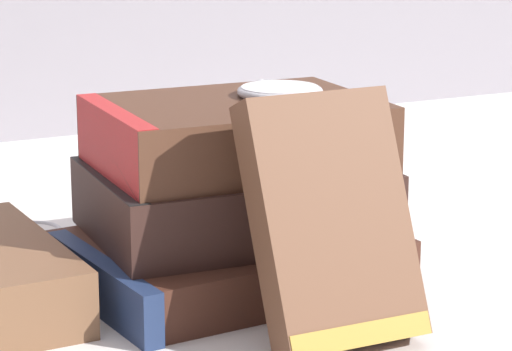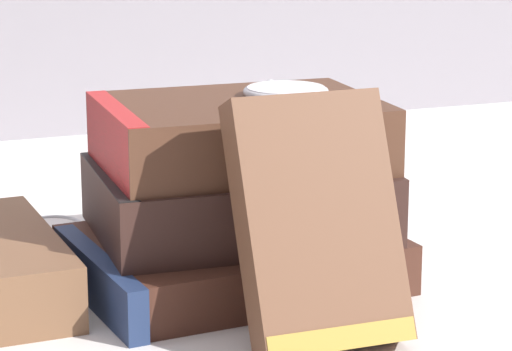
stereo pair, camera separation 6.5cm
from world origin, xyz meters
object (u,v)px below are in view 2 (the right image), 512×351
(book_flat_middle, at_px, (229,200))
(book_leaning_front, at_px, (319,232))
(pocket_watch, at_px, (286,92))
(book_flat_top, at_px, (231,134))
(book_flat_bottom, at_px, (226,262))
(reading_glasses, at_px, (88,223))

(book_flat_middle, relative_size, book_leaning_front, 1.33)
(book_flat_middle, height_order, pocket_watch, pocket_watch)
(book_flat_top, bearing_deg, pocket_watch, 6.75)
(book_flat_bottom, height_order, pocket_watch, pocket_watch)
(pocket_watch, bearing_deg, book_flat_top, -175.19)
(book_flat_bottom, relative_size, book_leaning_front, 1.47)
(book_leaning_front, bearing_deg, book_flat_top, 94.00)
(book_flat_bottom, xyz_separation_m, book_leaning_front, (0.02, -0.10, 0.05))
(book_flat_middle, height_order, book_leaning_front, book_leaning_front)
(book_flat_bottom, xyz_separation_m, book_flat_middle, (0.01, 0.01, 0.04))
(book_flat_bottom, distance_m, pocket_watch, 0.11)
(book_leaning_front, bearing_deg, book_flat_middle, 95.07)
(book_flat_top, bearing_deg, reading_glasses, 113.32)
(reading_glasses, bearing_deg, book_flat_bottom, -57.71)
(pocket_watch, bearing_deg, book_flat_bottom, -160.72)
(book_flat_bottom, relative_size, reading_glasses, 1.72)
(book_flat_bottom, xyz_separation_m, reading_glasses, (-0.05, 0.16, -0.01))
(book_flat_middle, xyz_separation_m, pocket_watch, (0.04, 0.00, 0.06))
(book_flat_bottom, height_order, book_flat_middle, book_flat_middle)
(book_leaning_front, height_order, pocket_watch, book_leaning_front)
(book_leaning_front, relative_size, pocket_watch, 2.39)
(book_flat_bottom, height_order, book_flat_top, book_flat_top)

